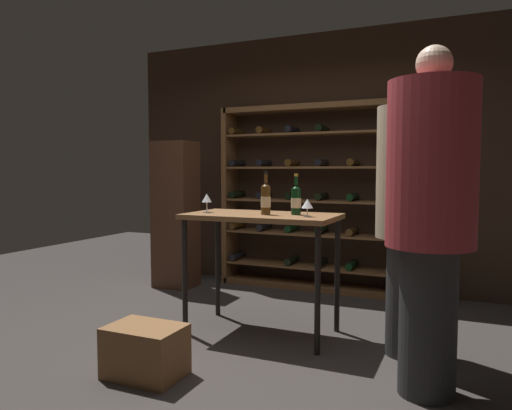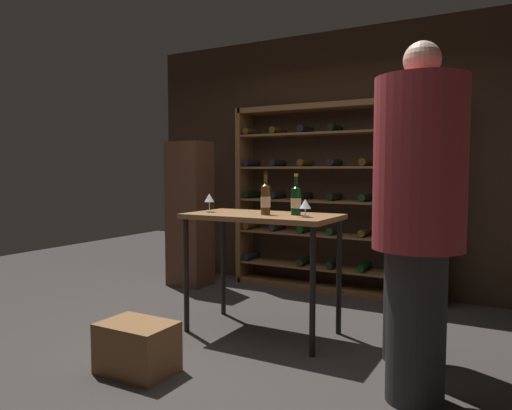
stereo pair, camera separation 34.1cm
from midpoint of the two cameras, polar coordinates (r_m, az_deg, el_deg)
ground_plane at (r=3.78m, az=-0.01°, el=-16.34°), size 10.34×10.34×0.00m
back_wall at (r=5.54m, az=11.02°, el=5.10°), size 4.67×0.10×2.85m
wine_rack at (r=5.34m, az=10.73°, el=0.73°), size 2.32×0.32×2.04m
tasting_table at (r=3.89m, az=3.25°, el=-2.69°), size 1.21×0.65×0.97m
person_guest_blue_shirt at (r=2.89m, az=21.87°, el=-0.20°), size 0.51×0.51×2.02m
person_bystander_red_print at (r=3.51m, az=20.16°, el=0.06°), size 0.47×0.47×1.97m
wine_crate at (r=3.34m, az=-10.90°, el=-16.21°), size 0.48×0.34×0.33m
display_cabinet at (r=5.57m, az=-6.08°, el=-1.06°), size 0.44×0.36×1.65m
wine_bottle_red_label at (r=3.80m, az=3.71°, el=0.74°), size 0.08×0.08×0.34m
wine_bottle_black_capsule at (r=3.80m, az=7.30°, el=0.59°), size 0.08×0.08×0.32m
wine_glass_stemmed_left at (r=3.63m, az=8.51°, el=0.05°), size 0.09×0.09×0.14m
wine_glass_stemmed_right at (r=4.04m, az=-3.13°, el=0.76°), size 0.08×0.08×0.16m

